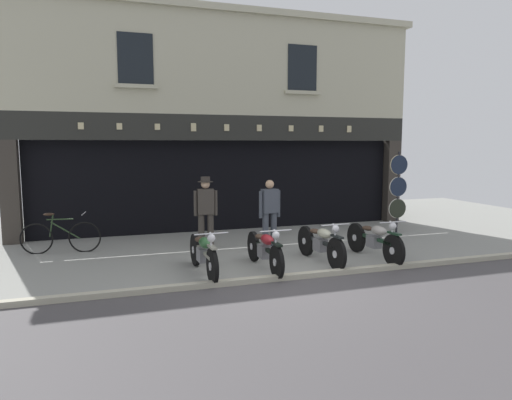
{
  "coord_description": "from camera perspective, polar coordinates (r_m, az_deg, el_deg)",
  "views": [
    {
      "loc": [
        -3.31,
        -7.64,
        2.49
      ],
      "look_at": [
        0.1,
        2.69,
        1.18
      ],
      "focal_mm": 32.49,
      "sensor_mm": 36.0,
      "label": 1
    }
  ],
  "objects": [
    {
      "name": "motorcycle_left",
      "position": [
        8.96,
        -6.5,
        -6.44
      ],
      "size": [
        0.62,
        2.05,
        0.93
      ],
      "rotation": [
        0.0,
        0.0,
        3.17
      ],
      "color": "black",
      "rests_on": "ground"
    },
    {
      "name": "ground",
      "position": [
        7.86,
        7.88,
        -11.96
      ],
      "size": [
        23.51,
        22.0,
        0.18
      ],
      "color": "gray"
    },
    {
      "name": "tyre_sign_pole",
      "position": [
        13.4,
        17.09,
        1.48
      ],
      "size": [
        0.55,
        0.06,
        2.29
      ],
      "color": "#232328",
      "rests_on": "ground"
    },
    {
      "name": "motorcycle_center",
      "position": [
        9.87,
        7.97,
        -5.22
      ],
      "size": [
        0.62,
        2.01,
        0.93
      ],
      "rotation": [
        0.0,
        0.0,
        3.18
      ],
      "color": "black",
      "rests_on": "ground"
    },
    {
      "name": "leaning_bicycle",
      "position": [
        11.57,
        -22.94,
        -4.16
      ],
      "size": [
        1.76,
        0.5,
        0.95
      ],
      "rotation": [
        0.0,
        0.0,
        -1.7
      ],
      "color": "black",
      "rests_on": "ground"
    },
    {
      "name": "advert_board_near",
      "position": [
        13.11,
        -14.18,
        2.54
      ],
      "size": [
        0.83,
        0.03,
        1.06
      ],
      "color": "beige"
    },
    {
      "name": "shop_facade",
      "position": [
        15.05,
        -5.55,
        3.85
      ],
      "size": [
        11.81,
        4.42,
        6.25
      ],
      "color": "black",
      "rests_on": "ground"
    },
    {
      "name": "salesman_left",
      "position": [
        11.0,
        -6.21,
        -1.11
      ],
      "size": [
        0.56,
        0.35,
        1.73
      ],
      "rotation": [
        0.0,
        0.0,
        3.03
      ],
      "color": "#38332D",
      "rests_on": "ground"
    },
    {
      "name": "motorcycle_center_left",
      "position": [
        9.24,
        1.08,
        -6.03
      ],
      "size": [
        0.62,
        2.05,
        0.92
      ],
      "rotation": [
        0.0,
        0.0,
        3.14
      ],
      "color": "black",
      "rests_on": "ground"
    },
    {
      "name": "motorcycle_center_right",
      "position": [
        10.4,
        14.37,
        -4.73
      ],
      "size": [
        0.62,
        2.09,
        0.93
      ],
      "rotation": [
        0.0,
        0.0,
        3.17
      ],
      "color": "black",
      "rests_on": "ground"
    },
    {
      "name": "shopkeeper_center",
      "position": [
        11.08,
        1.69,
        -1.31
      ],
      "size": [
        0.56,
        0.27,
        1.64
      ],
      "rotation": [
        0.0,
        0.0,
        3.26
      ],
      "color": "#3D424C",
      "rests_on": "ground"
    }
  ]
}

